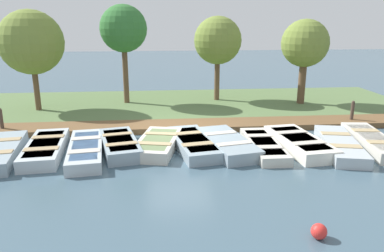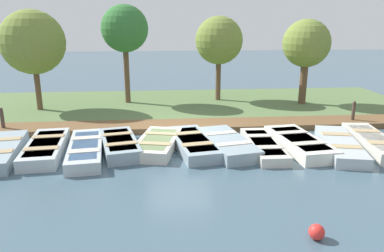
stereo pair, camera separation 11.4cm
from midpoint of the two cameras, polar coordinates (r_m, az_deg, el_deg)
The scene contains 21 objects.
ground_plane at distance 14.19m, azimuth -2.20°, elevation -1.68°, with size 80.00×80.00×0.00m, color #425B6B.
shore_bank at distance 18.99m, azimuth -3.07°, elevation 3.07°, with size 8.00×24.00×0.13m.
dock_walkway at distance 15.23m, azimuth -2.45°, elevation 0.00°, with size 1.44×22.47×0.23m.
rowboat_0 at distance 13.46m, azimuth -27.07°, elevation -3.50°, with size 3.50×1.43×0.43m.
rowboat_1 at distance 13.26m, azimuth -21.66°, elevation -3.16°, with size 3.43×1.44×0.42m.
rowboat_2 at distance 12.71m, azimuth -16.15°, elevation -3.49°, with size 3.64×1.48×0.41m.
rowboat_3 at distance 12.90m, azimuth -11.21°, elevation -2.79°, with size 3.10×1.71×0.44m.
rowboat_4 at distance 12.86m, azimuth -5.50°, elevation -2.69°, with size 3.11×1.86×0.41m.
rowboat_5 at distance 12.84m, azimuth -0.02°, elevation -2.65°, with size 3.47×1.76×0.40m.
rowboat_6 at distance 12.82m, azimuth 5.08°, elevation -2.68°, with size 3.36×1.85×0.43m.
rowboat_7 at distance 12.96m, azimuth 10.60°, elevation -2.91°, with size 3.29×1.00×0.34m.
rowboat_8 at distance 13.34m, azimuth 15.76°, elevation -2.47°, with size 3.37×1.61×0.43m.
rowboat_9 at distance 13.66m, azimuth 21.37°, elevation -2.66°, with size 3.74×1.84×0.39m.
rowboat_10 at distance 14.45m, azimuth 25.59°, elevation -2.10°, with size 3.70×1.47×0.42m.
mooring_post_near at distance 16.21m, azimuth -27.23°, elevation 0.69°, with size 0.14×0.14×1.03m.
mooring_post_far at distance 17.07m, azimuth 23.04°, elevation 1.89°, with size 0.14×0.14×1.03m.
buoy at distance 8.26m, azimuth 18.39°, elevation -14.99°, with size 0.33×0.33×0.33m.
park_tree_far_left at distance 18.93m, azimuth -23.47°, elevation 11.59°, with size 2.93×2.93×4.75m.
park_tree_left at distance 19.35m, azimuth -10.58°, elevation 14.28°, with size 2.33×2.33×5.02m.
park_tree_center at distance 19.81m, azimuth 3.77°, elevation 12.83°, with size 2.46×2.46×4.47m.
park_tree_right at distance 19.70m, azimuth 16.68°, elevation 11.86°, with size 2.34×2.34×4.33m.
Camera 1 is at (13.49, -0.79, 4.31)m, focal length 35.00 mm.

